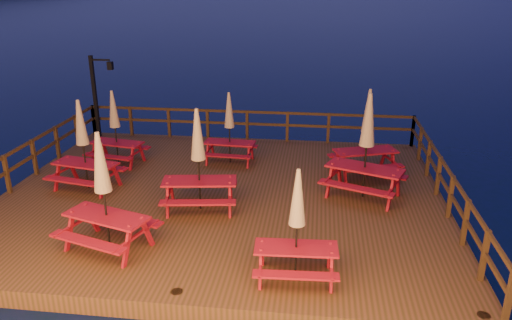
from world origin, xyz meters
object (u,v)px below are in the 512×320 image
at_px(lamp_post, 98,89).
at_px(picnic_table_0, 198,158).
at_px(picnic_table_1, 115,126).
at_px(picnic_table_2, 83,144).

xyz_separation_m(lamp_post, picnic_table_0, (5.02, -5.57, -0.41)).
height_order(lamp_post, picnic_table_0, lamp_post).
height_order(picnic_table_0, picnic_table_1, picnic_table_0).
xyz_separation_m(picnic_table_0, picnic_table_1, (-3.38, 2.94, -0.15)).
height_order(lamp_post, picnic_table_2, lamp_post).
xyz_separation_m(picnic_table_0, picnic_table_2, (-3.46, 0.91, -0.06)).
distance_m(picnic_table_0, picnic_table_2, 3.58).
bearing_deg(lamp_post, picnic_table_2, -71.51).
relative_size(lamp_post, picnic_table_1, 1.27).
bearing_deg(picnic_table_0, picnic_table_1, 130.90).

